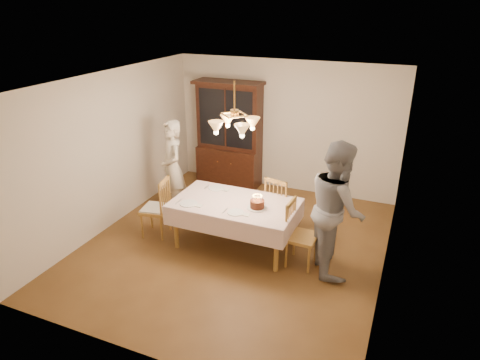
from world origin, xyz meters
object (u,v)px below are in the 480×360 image
at_px(china_hutch, 229,136).
at_px(elderly_woman, 173,168).
at_px(birthday_cake, 257,205).
at_px(dining_table, 235,207).
at_px(chair_far_side, 280,207).

bearing_deg(china_hutch, elderly_woman, -104.08).
bearing_deg(elderly_woman, birthday_cake, 21.21).
xyz_separation_m(china_hutch, birthday_cake, (1.49, -2.31, -0.22)).
height_order(dining_table, chair_far_side, chair_far_side).
bearing_deg(birthday_cake, chair_far_side, 80.62).
xyz_separation_m(china_hutch, chair_far_side, (1.61, -1.55, -0.60)).
bearing_deg(dining_table, birthday_cake, -8.79).
distance_m(dining_table, china_hutch, 2.53).
relative_size(chair_far_side, elderly_woman, 0.58).
bearing_deg(dining_table, china_hutch, 116.05).
distance_m(dining_table, chair_far_side, 0.90).
xyz_separation_m(dining_table, birthday_cake, (0.39, -0.06, 0.14)).
relative_size(dining_table, chair_far_side, 1.90).
xyz_separation_m(china_hutch, elderly_woman, (-0.40, -1.59, -0.18)).
bearing_deg(chair_far_side, china_hutch, 136.20).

